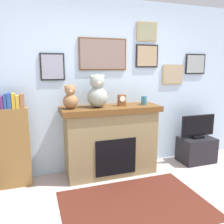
# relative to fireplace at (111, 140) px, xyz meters

# --- Properties ---
(back_wall) EXTENTS (5.20, 0.15, 2.60)m
(back_wall) POSITION_rel_fireplace_xyz_m (0.03, 0.30, 0.78)
(back_wall) COLOR silver
(back_wall) RESTS_ON ground_plane
(fireplace) EXTENTS (1.46, 0.54, 1.04)m
(fireplace) POSITION_rel_fireplace_xyz_m (0.00, 0.00, 0.00)
(fireplace) COLOR olive
(fireplace) RESTS_ON ground_plane
(bookshelf) EXTENTS (0.41, 0.16, 1.29)m
(bookshelf) POSITION_rel_fireplace_xyz_m (-1.35, 0.04, 0.08)
(bookshelf) COLOR olive
(bookshelf) RESTS_ON ground_plane
(tv_stand) EXTENTS (0.58, 0.40, 0.42)m
(tv_stand) POSITION_rel_fireplace_xyz_m (1.53, -0.06, -0.32)
(tv_stand) COLOR black
(tv_stand) RESTS_ON ground_plane
(television) EXTENTS (0.63, 0.14, 0.40)m
(television) POSITION_rel_fireplace_xyz_m (1.53, -0.06, 0.09)
(television) COLOR black
(television) RESTS_ON tv_stand
(area_rug) EXTENTS (1.73, 1.18, 0.01)m
(area_rug) POSITION_rel_fireplace_xyz_m (0.00, -0.92, -0.52)
(area_rug) COLOR #491E15
(area_rug) RESTS_ON ground_plane
(candle_jar) EXTENTS (0.08, 0.08, 0.13)m
(candle_jar) POSITION_rel_fireplace_xyz_m (0.53, -0.02, 0.58)
(candle_jar) COLOR teal
(candle_jar) RESTS_ON fireplace
(mantel_clock) EXTENTS (0.11, 0.08, 0.17)m
(mantel_clock) POSITION_rel_fireplace_xyz_m (0.17, -0.02, 0.60)
(mantel_clock) COLOR brown
(mantel_clock) RESTS_ON fireplace
(teddy_bear_grey) EXTENTS (0.21, 0.21, 0.33)m
(teddy_bear_grey) POSITION_rel_fireplace_xyz_m (-0.59, -0.02, 0.66)
(teddy_bear_grey) COLOR olive
(teddy_bear_grey) RESTS_ON fireplace
(teddy_bear_tan) EXTENTS (0.29, 0.29, 0.47)m
(teddy_bear_tan) POSITION_rel_fireplace_xyz_m (-0.20, -0.02, 0.73)
(teddy_bear_tan) COLOR #929C90
(teddy_bear_tan) RESTS_ON fireplace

